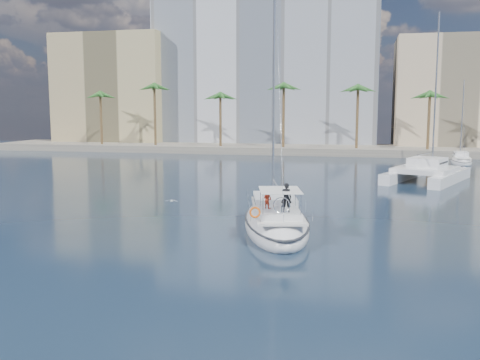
# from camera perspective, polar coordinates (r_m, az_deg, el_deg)

# --- Properties ---
(ground) EXTENTS (160.00, 160.00, 0.00)m
(ground) POSITION_cam_1_polar(r_m,az_deg,el_deg) (33.54, 1.72, -5.47)
(ground) COLOR black
(ground) RESTS_ON ground
(quay) EXTENTS (120.00, 14.00, 1.20)m
(quay) POSITION_cam_1_polar(r_m,az_deg,el_deg) (93.54, 8.89, 3.24)
(quay) COLOR gray
(quay) RESTS_ON ground
(building_modern) EXTENTS (42.00, 16.00, 28.00)m
(building_modern) POSITION_cam_1_polar(r_m,az_deg,el_deg) (106.83, 2.94, 11.05)
(building_modern) COLOR silver
(building_modern) RESTS_ON ground
(building_tan_left) EXTENTS (22.00, 14.00, 22.00)m
(building_tan_left) POSITION_cam_1_polar(r_m,az_deg,el_deg) (112.04, -12.94, 9.17)
(building_tan_left) COLOR tan
(building_tan_left) RESTS_ON ground
(building_beige) EXTENTS (20.00, 14.00, 20.00)m
(building_beige) POSITION_cam_1_polar(r_m,az_deg,el_deg) (103.31, 21.76, 8.42)
(building_beige) COLOR beige
(building_beige) RESTS_ON ground
(palm_left) EXTENTS (3.60, 3.60, 12.30)m
(palm_left) POSITION_cam_1_polar(r_m,az_deg,el_deg) (97.77, -11.72, 9.04)
(palm_left) COLOR brown
(palm_left) RESTS_ON ground
(palm_centre) EXTENTS (3.60, 3.60, 12.30)m
(palm_centre) POSITION_cam_1_polar(r_m,az_deg,el_deg) (89.33, 8.84, 9.25)
(palm_centre) COLOR brown
(palm_centre) RESTS_ON ground
(main_sloop) EXTENTS (6.72, 12.95, 18.36)m
(main_sloop) POSITION_cam_1_polar(r_m,az_deg,el_deg) (33.87, 3.85, -4.40)
(main_sloop) COLOR white
(main_sloop) RESTS_ON ground
(catamaran) EXTENTS (10.22, 13.46, 17.59)m
(catamaran) POSITION_cam_1_polar(r_m,az_deg,el_deg) (59.42, 19.28, 0.96)
(catamaran) COLOR white
(catamaran) RESTS_ON ground
(seagull) EXTENTS (0.96, 0.41, 0.18)m
(seagull) POSITION_cam_1_polar(r_m,az_deg,el_deg) (39.92, -7.30, -2.22)
(seagull) COLOR silver
(seagull) RESTS_ON ground
(moored_yacht_a) EXTENTS (3.37, 9.52, 11.90)m
(moored_yacht_a) POSITION_cam_1_polar(r_m,az_deg,el_deg) (80.62, 22.52, 1.63)
(moored_yacht_a) COLOR white
(moored_yacht_a) RESTS_ON ground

